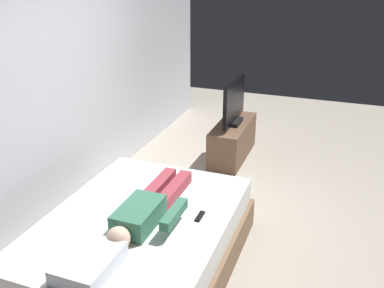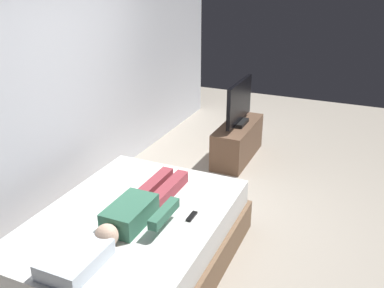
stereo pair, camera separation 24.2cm
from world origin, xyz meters
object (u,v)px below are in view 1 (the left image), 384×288
object	(u,v)px
person	(148,209)
tv_stand	(233,140)
remote	(200,216)
tv	(234,103)
bed	(140,244)
pillow	(89,263)

from	to	relation	value
person	tv_stand	bearing A→B (deg)	-0.74
remote	tv_stand	xyz separation A→B (m)	(2.39, 0.37, -0.30)
person	tv_stand	world-z (taller)	person
tv	bed	bearing A→B (deg)	177.46
person	remote	xyz separation A→B (m)	(0.15, -0.40, -0.07)
pillow	tv	xyz separation A→B (m)	(3.28, -0.11, 0.18)
person	pillow	bearing A→B (deg)	173.77
person	tv_stand	distance (m)	2.57
bed	pillow	world-z (taller)	pillow
tv_stand	bed	bearing A→B (deg)	177.46
bed	pillow	distance (m)	0.79
remote	tv	bearing A→B (deg)	8.85
tv_stand	tv	size ratio (longest dim) A/B	1.25
pillow	person	size ratio (longest dim) A/B	0.38
bed	pillow	size ratio (longest dim) A/B	4.31
bed	tv_stand	size ratio (longest dim) A/B	1.88
pillow	tv	size ratio (longest dim) A/B	0.55
bed	tv	size ratio (longest dim) A/B	2.35
pillow	remote	bearing A→B (deg)	-28.54
remote	pillow	bearing A→B (deg)	151.46
remote	person	bearing A→B (deg)	110.47
pillow	remote	world-z (taller)	pillow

